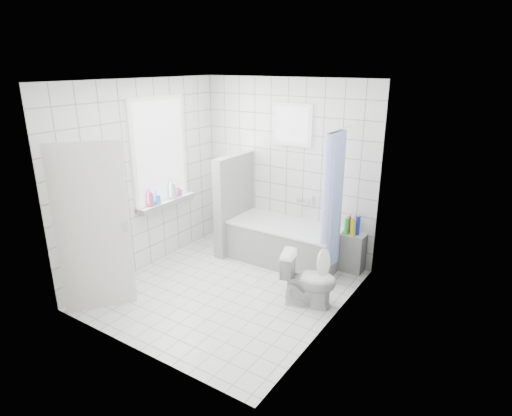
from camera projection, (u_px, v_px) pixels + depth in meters
The scene contains 19 objects.
ground at pixel (228, 289), 5.55m from camera, with size 3.00×3.00×0.00m, color white.
ceiling at pixel (223, 80), 4.71m from camera, with size 3.00×3.00×0.00m, color white.
wall_back at pixel (287, 168), 6.32m from camera, with size 2.80×0.02×2.60m, color white.
wall_front at pixel (128, 233), 3.94m from camera, with size 2.80×0.02×2.60m, color white.
wall_left at pixel (144, 177), 5.85m from camera, with size 0.02×3.00×2.60m, color white.
wall_right at pixel (334, 215), 4.41m from camera, with size 0.02×3.00×2.60m, color white.
window_left at pixel (160, 152), 5.97m from camera, with size 0.01×0.90×1.40m, color white.
window_back at pixel (292, 125), 6.02m from camera, with size 0.50×0.01×0.50m, color white.
window_sill at pixel (166, 203), 6.18m from camera, with size 0.18×1.02×0.08m, color white.
door at pixel (93, 229), 4.83m from camera, with size 0.04×0.80×2.00m, color silver.
bathtub at pixel (285, 243), 6.24m from camera, with size 1.60×0.77×0.58m.
partition_wall at pixel (234, 204), 6.50m from camera, with size 0.15×0.85×1.50m, color white.
tiled_ledge at pixel (350, 252), 5.98m from camera, with size 0.40×0.24×0.55m, color white.
toilet at pixel (309, 279), 5.10m from camera, with size 0.37×0.65×0.67m, color white.
curtain_rod at pixel (339, 130), 5.28m from camera, with size 0.02×0.02×0.80m, color silver.
shower_curtain at pixel (331, 201), 5.47m from camera, with size 0.14×0.48×1.78m, color #4C69E1, non-canonical shape.
tub_faucet at pixel (303, 202), 6.27m from camera, with size 0.18×0.06×0.06m, color silver.
sill_bottles at pixel (164, 192), 6.09m from camera, with size 0.15×0.70×0.32m.
ledge_bottles at pixel (352, 226), 5.82m from camera, with size 0.19×0.16×0.27m.
Camera 1 is at (2.98, -3.92, 2.80)m, focal length 30.00 mm.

